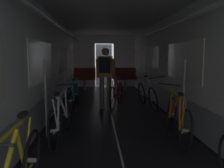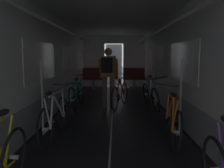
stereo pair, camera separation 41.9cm
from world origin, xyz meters
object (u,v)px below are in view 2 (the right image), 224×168
(bench_seat_far_left, at_px, (93,76))
(bicycle_white, at_px, (55,118))
(bicycle_orange, at_px, (172,120))
(bicycle_silver, at_px, (151,95))
(person_cyclist_aisle, at_px, (108,73))
(bench_seat_far_right, at_px, (134,76))
(bicycle_red_in_aisle, at_px, (120,94))
(bicycle_teal, at_px, (77,95))

(bench_seat_far_left, distance_m, bicycle_white, 6.20)
(bicycle_orange, relative_size, bicycle_silver, 1.00)
(bench_seat_far_left, bearing_deg, person_cyclist_aisle, -78.59)
(bicycle_silver, relative_size, bicycle_white, 1.00)
(bench_seat_far_right, height_order, bicycle_silver, bicycle_silver)
(bench_seat_far_left, relative_size, bench_seat_far_right, 1.00)
(bicycle_silver, distance_m, bicycle_white, 3.16)
(bicycle_silver, bearing_deg, bench_seat_far_right, 92.49)
(bench_seat_far_right, bearing_deg, person_cyclist_aisle, -104.72)
(bench_seat_far_right, distance_m, bicycle_orange, 6.30)
(bicycle_silver, xyz_separation_m, bicycle_red_in_aisle, (-0.86, 0.17, 0.00))
(bicycle_orange, bearing_deg, person_cyclist_aisle, 115.75)
(person_cyclist_aisle, bearing_deg, bicycle_orange, -64.25)
(bicycle_teal, bearing_deg, person_cyclist_aisle, -7.13)
(bicycle_teal, height_order, bicycle_orange, bicycle_teal)
(bicycle_teal, bearing_deg, bicycle_red_in_aisle, 7.45)
(bicycle_white, relative_size, bicycle_red_in_aisle, 1.04)
(bench_seat_far_left, distance_m, bicycle_red_in_aisle, 3.78)
(bicycle_white, bearing_deg, bicycle_orange, -3.03)
(bicycle_orange, distance_m, person_cyclist_aisle, 2.76)
(bicycle_teal, relative_size, bicycle_red_in_aisle, 1.04)
(bicycle_teal, xyz_separation_m, person_cyclist_aisle, (0.87, -0.11, 0.63))
(bench_seat_far_left, height_order, bicycle_red_in_aisle, bench_seat_far_left)
(bicycle_teal, xyz_separation_m, bicycle_orange, (2.04, -2.53, 0.00))
(bench_seat_far_right, distance_m, person_cyclist_aisle, 4.03)
(bicycle_teal, distance_m, bicycle_red_in_aisle, 1.21)
(bench_seat_far_left, relative_size, bicycle_white, 0.58)
(bicycle_orange, height_order, bicycle_silver, bicycle_silver)
(bicycle_teal, distance_m, bicycle_orange, 3.26)
(bench_seat_far_left, height_order, person_cyclist_aisle, person_cyclist_aisle)
(bench_seat_far_left, bearing_deg, bicycle_orange, -72.79)
(bench_seat_far_left, xyz_separation_m, bicycle_teal, (-0.09, -3.77, -0.19))
(bicycle_teal, xyz_separation_m, bicycle_silver, (2.06, -0.02, -0.00))
(bench_seat_far_left, xyz_separation_m, bicycle_white, (-0.08, -6.19, -0.18))
(bench_seat_far_right, relative_size, bicycle_teal, 0.58)
(bench_seat_far_left, distance_m, person_cyclist_aisle, 3.98)
(bicycle_silver, distance_m, person_cyclist_aisle, 1.35)
(bicycle_white, bearing_deg, bench_seat_far_right, 73.11)
(bench_seat_far_left, height_order, bicycle_silver, bicycle_silver)
(bicycle_white, xyz_separation_m, person_cyclist_aisle, (0.86, 2.32, 0.63))
(bench_seat_far_right, bearing_deg, bicycle_silver, -87.51)
(person_cyclist_aisle, height_order, bicycle_red_in_aisle, person_cyclist_aisle)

